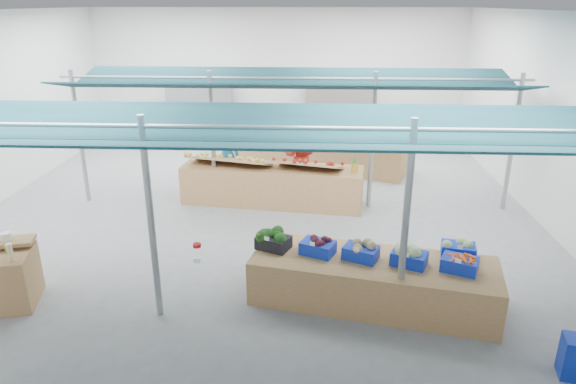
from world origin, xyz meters
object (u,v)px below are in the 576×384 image
object	(u,v)px
fruit_counter	(272,185)
vendor_left	(227,155)
veg_counter	(373,281)
vendor_right	(300,156)

from	to	relation	value
fruit_counter	vendor_left	distance (m)	1.67
veg_counter	vendor_left	distance (m)	6.01
veg_counter	fruit_counter	bearing A→B (deg)	126.62
vendor_left	vendor_right	size ratio (longest dim) A/B	1.00
vendor_left	vendor_right	bearing A→B (deg)	-172.89
veg_counter	vendor_right	bearing A→B (deg)	115.68
vendor_left	vendor_right	distance (m)	1.80
fruit_counter	vendor_left	bearing A→B (deg)	144.60
vendor_left	vendor_right	xyz separation A→B (m)	(1.80, 0.00, 0.00)
vendor_right	fruit_counter	bearing A→B (deg)	68.50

